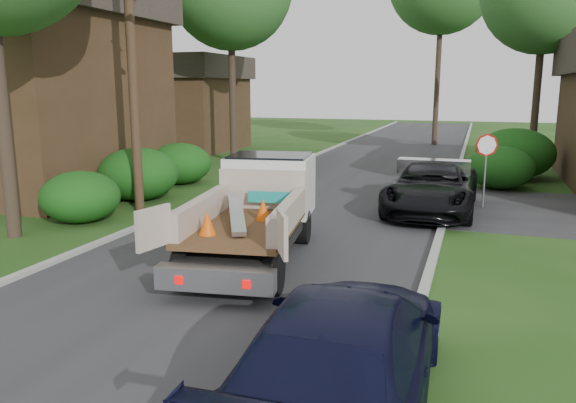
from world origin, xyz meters
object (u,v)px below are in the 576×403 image
Objects in this scene: house_left_near at (17,79)px; navy_suv at (344,350)px; flatbed_truck at (261,202)px; utility_pole at (131,48)px; black_pickup at (432,187)px; house_left_far at (180,102)px; stop_sign at (486,155)px.

house_left_near is 1.78× the size of navy_suv.
flatbed_truck is (12.00, -5.08, -3.05)m from house_left_near.
black_pickup is (9.08, 2.84, -4.36)m from utility_pole.
house_left_far is 22.33m from black_pickup.
house_left_near reaches higher than house_left_far.
house_left_near is 15.12m from house_left_far.
utility_pole is at bearing 142.49° from flatbed_truck.
stop_sign is 8.80m from flatbed_truck.
house_left_far is (-8.02, 17.02, -2.12)m from utility_pole.
utility_pole is at bearing -161.89° from black_pickup.
stop_sign is 0.40× the size of flatbed_truck.
house_left_near is 19.49m from navy_suv.
stop_sign reaches higher than black_pickup.
utility_pole is 1.32× the size of house_left_far.
stop_sign is at bearing 45.35° from flatbed_truck.
black_pickup is at bearing 17.37° from utility_pole.
utility_pole is 1.03× the size of house_left_near.
house_left_far is 1.21× the size of flatbed_truck.
navy_suv is (15.52, -11.26, -3.49)m from house_left_near.
stop_sign reaches higher than navy_suv.
house_left_near reaches higher than navy_suv.
house_left_near is (-6.52, 2.02, -0.89)m from utility_pole.
flatbed_truck is at bearing -126.29° from stop_sign.
navy_suv is (3.52, -6.18, -0.44)m from flatbed_truck.
stop_sign is 22.81m from house_left_far.
navy_suv is at bearing -35.95° from house_left_near.
house_left_far reaches higher than flatbed_truck.
stop_sign is 0.42× the size of black_pickup.
house_left_near reaches higher than black_pickup.
house_left_far is 24.26m from flatbed_truck.
house_left_near is 1.29× the size of house_left_far.
navy_suv is at bearing -45.74° from utility_pole.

